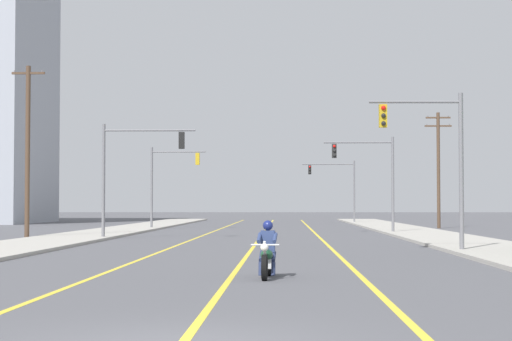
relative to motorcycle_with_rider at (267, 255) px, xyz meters
name	(u,v)px	position (x,y,z in m)	size (l,w,h in m)	color
lane_stripe_center	(263,234)	(-0.93, 34.09, -0.58)	(0.16, 100.00, 0.01)	yellow
lane_stripe_left	(208,234)	(-4.45, 34.09, -0.58)	(0.16, 100.00, 0.01)	yellow
lane_stripe_right	(316,234)	(2.41, 34.09, -0.58)	(0.16, 100.00, 0.01)	yellow
sidewalk_kerb_right	(432,236)	(8.91, 29.09, -0.52)	(4.40, 110.00, 0.14)	#ADA89E
sidewalk_kerb_left	(88,235)	(-10.98, 29.09, -0.52)	(4.40, 110.00, 0.14)	#ADA89E
motorcycle_with_rider	(267,255)	(0.00, 0.00, 0.00)	(0.70, 2.19, 1.46)	black
traffic_signal_near_right	(435,149)	(6.29, 12.06, 3.43)	(3.65, 0.43, 6.20)	slate
traffic_signal_near_left	(130,163)	(-7.85, 25.07, 3.52)	(5.05, 0.37, 6.20)	slate
traffic_signal_mid_right	(373,170)	(6.12, 34.84, 3.49)	(4.49, 0.37, 6.20)	slate
traffic_signal_mid_left	(167,175)	(-8.46, 44.71, 3.47)	(4.20, 0.37, 6.20)	slate
traffic_signal_far_right	(339,182)	(5.83, 66.31, 3.53)	(5.26, 0.37, 6.20)	slate
utility_pole_left_near	(28,149)	(-13.56, 25.50, 4.31)	(1.82, 0.26, 9.44)	#4C3828
utility_pole_right_far	(438,166)	(12.43, 47.30, 4.27)	(2.08, 0.26, 9.03)	#4C3828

